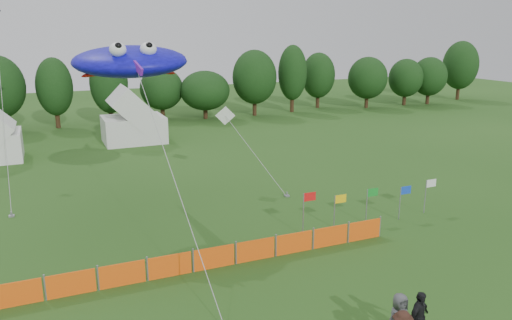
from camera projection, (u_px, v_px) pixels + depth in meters
name	position (u px, v px, depth m)	size (l,w,h in m)	color
treeline	(132.00, 86.00, 55.67)	(104.57, 8.78, 8.36)	#382314
tent_right	(133.00, 121.00, 46.74)	(5.65, 4.52, 3.99)	silver
barrier_fence	(192.00, 262.00, 21.77)	(19.90, 0.06, 1.00)	#FB560D
flag_row	(370.00, 200.00, 27.12)	(8.73, 0.45, 2.27)	gray
spectator_d	(419.00, 318.00, 16.71)	(1.12, 0.47, 1.91)	black
spectator_e	(399.00, 320.00, 16.61)	(0.93, 0.60, 1.90)	#46474B
stingray_kite	(129.00, 61.00, 26.21)	(7.16, 20.13, 9.80)	#140FDD
small_kite_white	(240.00, 134.00, 32.63)	(3.52, 4.10, 5.47)	white
small_kite_dark	(1.00, 86.00, 32.75)	(0.85, 12.25, 12.09)	black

